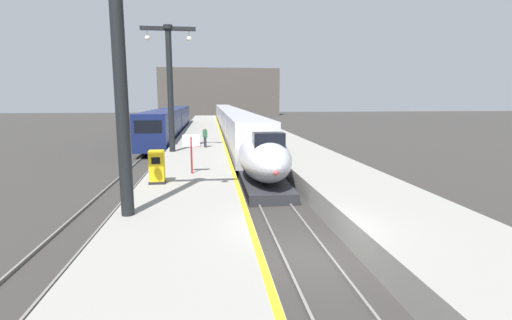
# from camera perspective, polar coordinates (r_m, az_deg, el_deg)

# --- Properties ---
(ground_plane) EXTENTS (260.00, 260.00, 0.00)m
(ground_plane) POSITION_cam_1_polar(r_m,az_deg,el_deg) (12.59, 7.54, -14.47)
(ground_plane) COLOR #33302D
(platform_left) EXTENTS (4.80, 110.00, 1.05)m
(platform_left) POSITION_cam_1_polar(r_m,az_deg,el_deg) (36.18, -8.67, 2.06)
(platform_left) COLOR gray
(platform_left) RESTS_ON ground
(platform_right) EXTENTS (4.80, 110.00, 1.05)m
(platform_right) POSITION_cam_1_polar(r_m,az_deg,el_deg) (36.85, 4.03, 2.28)
(platform_right) COLOR gray
(platform_right) RESTS_ON ground
(platform_left_safety_stripe) EXTENTS (0.20, 107.80, 0.01)m
(platform_left_safety_stripe) POSITION_cam_1_polar(r_m,az_deg,el_deg) (36.13, -5.07, 2.97)
(platform_left_safety_stripe) COLOR yellow
(platform_left_safety_stripe) RESTS_ON platform_left
(rail_main_left) EXTENTS (0.08, 110.00, 0.12)m
(rail_main_left) POSITION_cam_1_polar(r_m,az_deg,el_deg) (39.02, -3.69, 1.99)
(rail_main_left) COLOR slate
(rail_main_left) RESTS_ON ground
(rail_main_right) EXTENTS (0.08, 110.00, 0.12)m
(rail_main_right) POSITION_cam_1_polar(r_m,az_deg,el_deg) (39.13, -1.50, 2.03)
(rail_main_right) COLOR slate
(rail_main_right) RESTS_ON ground
(rail_secondary_left) EXTENTS (0.08, 110.00, 0.12)m
(rail_secondary_left) POSITION_cam_1_polar(r_m,az_deg,el_deg) (39.39, -15.54, 1.73)
(rail_secondary_left) COLOR slate
(rail_secondary_left) RESTS_ON ground
(rail_secondary_right) EXTENTS (0.08, 110.00, 0.12)m
(rail_secondary_right) POSITION_cam_1_polar(r_m,az_deg,el_deg) (39.20, -13.37, 1.79)
(rail_secondary_right) COLOR slate
(rail_secondary_right) RESTS_ON ground
(highspeed_train_main) EXTENTS (2.92, 76.34, 3.60)m
(highspeed_train_main) POSITION_cam_1_polar(r_m,az_deg,el_deg) (54.19, -3.88, 6.09)
(highspeed_train_main) COLOR silver
(highspeed_train_main) RESTS_ON ground
(regional_train_adjacent) EXTENTS (2.85, 36.60, 3.80)m
(regional_train_adjacent) POSITION_cam_1_polar(r_m,az_deg,el_deg) (50.23, -12.93, 5.80)
(regional_train_adjacent) COLOR #141E4C
(regional_train_adjacent) RESTS_ON ground
(station_column_near) EXTENTS (4.00, 0.68, 8.87)m
(station_column_near) POSITION_cam_1_polar(r_m,az_deg,el_deg) (13.39, -20.24, 14.54)
(station_column_near) COLOR black
(station_column_near) RESTS_ON platform_left
(station_column_mid) EXTENTS (4.00, 0.68, 9.33)m
(station_column_mid) POSITION_cam_1_polar(r_m,az_deg,el_deg) (29.13, -13.06, 12.25)
(station_column_mid) COLOR black
(station_column_mid) RESTS_ON platform_left
(passenger_near_edge) EXTENTS (0.39, 0.50, 1.69)m
(passenger_near_edge) POSITION_cam_1_polar(r_m,az_deg,el_deg) (31.25, -7.82, 3.73)
(passenger_near_edge) COLOR #23232D
(passenger_near_edge) RESTS_ON platform_left
(rolling_suitcase) EXTENTS (0.40, 0.22, 0.98)m
(rolling_suitcase) POSITION_cam_1_polar(r_m,az_deg,el_deg) (31.80, -9.00, 2.56)
(rolling_suitcase) COLOR maroon
(rolling_suitcase) RESTS_ON platform_left
(ticket_machine_yellow) EXTENTS (0.76, 0.62, 1.60)m
(ticket_machine_yellow) POSITION_cam_1_polar(r_m,az_deg,el_deg) (18.40, -14.93, -1.22)
(ticket_machine_yellow) COLOR yellow
(ticket_machine_yellow) RESTS_ON platform_left
(departure_info_board) EXTENTS (0.90, 0.10, 2.12)m
(departure_info_board) POSITION_cam_1_polar(r_m,az_deg,el_deg) (20.31, -9.89, 2.13)
(departure_info_board) COLOR maroon
(departure_info_board) RESTS_ON platform_left
(terminus_back_wall) EXTENTS (36.00, 2.00, 14.00)m
(terminus_back_wall) POSITION_cam_1_polar(r_m,az_deg,el_deg) (113.19, -5.61, 10.33)
(terminus_back_wall) COLOR #4C4742
(terminus_back_wall) RESTS_ON ground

